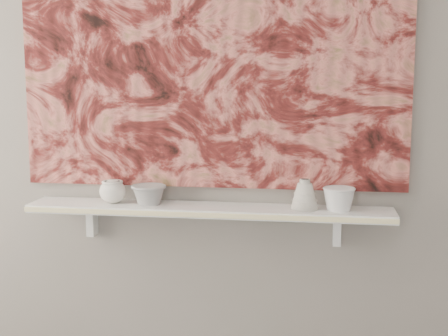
% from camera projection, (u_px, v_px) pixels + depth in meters
% --- Properties ---
extents(wall_back, '(3.60, 0.00, 3.60)m').
position_uv_depth(wall_back, '(212.00, 95.00, 2.41)').
color(wall_back, gray).
rests_on(wall_back, floor).
extents(shelf, '(1.40, 0.18, 0.03)m').
position_uv_depth(shelf, '(208.00, 210.00, 2.38)').
color(shelf, silver).
rests_on(shelf, wall_back).
extents(shelf_stripe, '(1.40, 0.01, 0.02)m').
position_uv_depth(shelf_stripe, '(204.00, 215.00, 2.29)').
color(shelf_stripe, beige).
rests_on(shelf_stripe, shelf).
extents(bracket_left, '(0.03, 0.06, 0.12)m').
position_uv_depth(bracket_left, '(92.00, 221.00, 2.53)').
color(bracket_left, silver).
rests_on(bracket_left, wall_back).
extents(bracket_right, '(0.03, 0.06, 0.12)m').
position_uv_depth(bracket_right, '(337.00, 229.00, 2.39)').
color(bracket_right, silver).
rests_on(bracket_right, wall_back).
extents(painting, '(1.50, 0.02, 1.10)m').
position_uv_depth(painting, '(211.00, 45.00, 2.37)').
color(painting, maroon).
rests_on(painting, wall_back).
extents(house_motif, '(0.09, 0.00, 0.08)m').
position_uv_depth(house_motif, '(329.00, 127.00, 2.34)').
color(house_motif, black).
rests_on(house_motif, painting).
extents(bowl_grey, '(0.15, 0.15, 0.08)m').
position_uv_depth(bowl_grey, '(149.00, 194.00, 2.41)').
color(bowl_grey, gray).
rests_on(bowl_grey, shelf).
extents(cup_cream, '(0.11, 0.11, 0.09)m').
position_uv_depth(cup_cream, '(113.00, 191.00, 2.43)').
color(cup_cream, silver).
rests_on(cup_cream, shelf).
extents(bell_vessel, '(0.13, 0.13, 0.11)m').
position_uv_depth(bell_vessel, '(305.00, 194.00, 2.32)').
color(bell_vessel, beige).
rests_on(bell_vessel, shelf).
extents(bowl_white, '(0.14, 0.14, 0.09)m').
position_uv_depth(bowl_white, '(339.00, 199.00, 2.30)').
color(bowl_white, silver).
rests_on(bowl_white, shelf).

